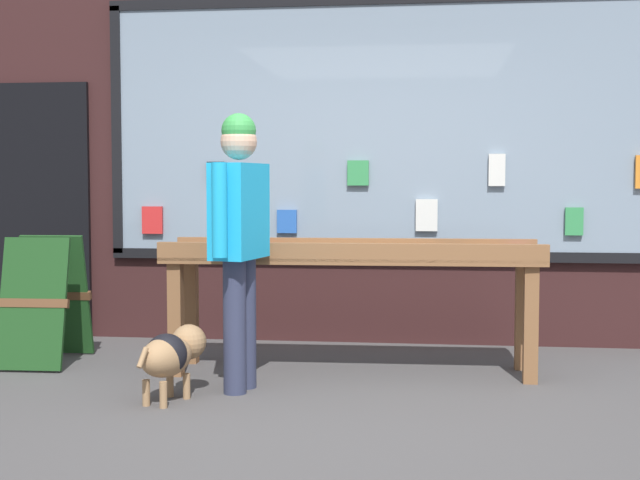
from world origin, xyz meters
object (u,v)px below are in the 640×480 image
Objects in this scene: display_table_main at (353,267)px; sandwich_board_sign at (46,299)px; small_dog at (171,354)px; person_browsing at (239,229)px.

display_table_main is 2.83× the size of sandwich_board_sign.
sandwich_board_sign is at bearing 69.16° from small_dog.
person_browsing reaches higher than display_table_main.
small_dog is at bearing -40.70° from sandwich_board_sign.
sandwich_board_sign is at bearing 178.72° from display_table_main.
person_browsing reaches higher than sandwich_board_sign.
person_browsing is 1.77m from sandwich_board_sign.
person_browsing is at bearing -136.68° from display_table_main.
sandwich_board_sign reaches higher than small_dog.
display_table_main is 4.21× the size of small_dog.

